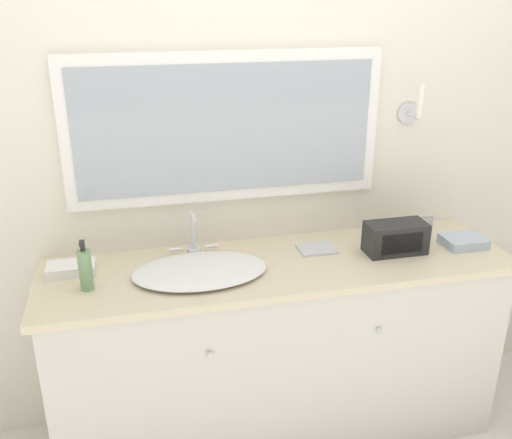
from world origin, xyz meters
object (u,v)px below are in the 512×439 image
object	(u,v)px
sink_basin	(200,269)
appliance_box	(396,238)
soap_bottle	(85,269)
picture_frame	(422,226)

from	to	relation	value
sink_basin	appliance_box	distance (m)	0.83
appliance_box	soap_bottle	bearing A→B (deg)	-178.46
soap_bottle	picture_frame	xyz separation A→B (m)	(1.45, 0.16, -0.03)
sink_basin	soap_bottle	size ratio (longest dim) A/B	2.63
sink_basin	picture_frame	distance (m)	1.03
soap_bottle	picture_frame	world-z (taller)	soap_bottle
soap_bottle	appliance_box	size ratio (longest dim) A/B	0.79
soap_bottle	picture_frame	bearing A→B (deg)	6.20
soap_bottle	sink_basin	bearing A→B (deg)	3.76
sink_basin	picture_frame	world-z (taller)	sink_basin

